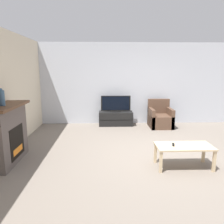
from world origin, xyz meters
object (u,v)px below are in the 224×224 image
Objects in this scene: fireplace at (6,134)px; tv at (116,104)px; remote at (173,145)px; coffee_table at (184,148)px; tv_stand at (116,118)px; mantel_vase_centre_left at (1,98)px; armchair at (160,118)px.

tv is at bearing 51.35° from fireplace.
coffee_table is at bearing 9.47° from remote.
remote is (-0.20, 0.02, 0.07)m from coffee_table.
coffee_table is at bearing -70.54° from tv_stand.
remote is at bearing -73.68° from tv_stand.
fireplace reaches higher than coffee_table.
armchair is at bearing 36.28° from mantel_vase_centre_left.
mantel_vase_centre_left is 0.31× the size of coffee_table.
fireplace is 3.70m from tv_stand.
armchair is at bearing 96.19° from remote.
remote is at bearing -99.50° from armchair.
fireplace is 0.74m from mantel_vase_centre_left.
mantel_vase_centre_left is 0.37× the size of armchair.
coffee_table is at bearing -5.49° from fireplace.
mantel_vase_centre_left is 3.91m from tv_stand.
fireplace is 1.22× the size of coffee_table.
tv_stand is 1.26× the size of armchair.
mantel_vase_centre_left is at bearing -80.04° from fireplace.
tv is 1.10× the size of armchair.
tv_stand is 1.45m from armchair.
tv is at bearing 52.47° from mantel_vase_centre_left.
tv_stand reaches higher than coffee_table.
remote is at bearing -5.44° from fireplace.
tv_stand is 1.14× the size of tv.
tv is (0.00, -0.00, 0.47)m from tv_stand.
mantel_vase_centre_left reaches higher than armchair.
coffee_table is at bearing -70.53° from tv.
tv is 1.50m from armchair.
mantel_vase_centre_left is 3.55m from coffee_table.
tv is (2.28, 2.97, -0.62)m from mantel_vase_centre_left.
tv is at bearing -90.00° from tv_stand.
mantel_vase_centre_left reaches higher than tv_stand.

